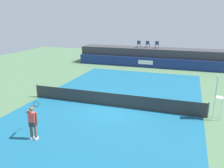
{
  "coord_description": "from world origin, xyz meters",
  "views": [
    {
      "loc": [
        4.82,
        -14.5,
        6.08
      ],
      "look_at": [
        -0.72,
        2.0,
        1.0
      ],
      "focal_mm": 37.34,
      "sensor_mm": 36.0,
      "label": 1
    }
  ],
  "objects": [
    {
      "name": "tennis_net",
      "position": [
        0.0,
        0.0,
        0.47
      ],
      "size": [
        12.4,
        0.02,
        0.95
      ],
      "primitive_type": "cube",
      "color": "#2D2D2D",
      "rests_on": "ground"
    },
    {
      "name": "court_inner",
      "position": [
        0.0,
        0.0,
        0.0
      ],
      "size": [
        12.0,
        22.0,
        0.0
      ],
      "primitive_type": "cube",
      "color": "#16597A",
      "rests_on": "ground"
    },
    {
      "name": "spectator_chair_far_left",
      "position": [
        -1.45,
        15.06,
        2.69
      ],
      "size": [
        0.46,
        0.46,
        0.89
      ],
      "color": "#2D3D56",
      "rests_on": "spectator_platform"
    },
    {
      "name": "net_post_near",
      "position": [
        -6.2,
        0.0,
        0.5
      ],
      "size": [
        0.1,
        0.1,
        1.0
      ],
      "primitive_type": "cylinder",
      "color": "#4C4C51",
      "rests_on": "ground"
    },
    {
      "name": "spectator_chair_left",
      "position": [
        -0.35,
        15.13,
        2.69
      ],
      "size": [
        0.45,
        0.45,
        0.89
      ],
      "color": "#2D3D56",
      "rests_on": "spectator_platform"
    },
    {
      "name": "net_post_far",
      "position": [
        6.2,
        0.0,
        0.5
      ],
      "size": [
        0.1,
        0.1,
        1.0
      ],
      "primitive_type": "cylinder",
      "color": "#4C4C51",
      "rests_on": "ground"
    },
    {
      "name": "sponsor_wall",
      "position": [
        -0.0,
        13.5,
        0.6
      ],
      "size": [
        18.0,
        0.22,
        1.2
      ],
      "color": "navy",
      "rests_on": "ground"
    },
    {
      "name": "tennis_player",
      "position": [
        -2.4,
        -5.58,
        0.96
      ],
      "size": [
        0.82,
        1.12,
        1.77
      ],
      "color": "white",
      "rests_on": "court_inner"
    },
    {
      "name": "spectator_platform",
      "position": [
        0.0,
        15.3,
        1.1
      ],
      "size": [
        18.0,
        2.8,
        2.2
      ],
      "primitive_type": "cube",
      "color": "#38383D",
      "rests_on": "ground"
    },
    {
      "name": "spectator_chair_center",
      "position": [
        0.82,
        15.18,
        2.69
      ],
      "size": [
        0.46,
        0.46,
        0.89
      ],
      "color": "#2D3D56",
      "rests_on": "spectator_platform"
    },
    {
      "name": "umpire_chair",
      "position": [
        6.61,
        0.0,
        1.59
      ],
      "size": [
        0.44,
        0.44,
        2.76
      ],
      "color": "white",
      "rests_on": "ground"
    },
    {
      "name": "ground_plane",
      "position": [
        0.0,
        3.0,
        0.0
      ],
      "size": [
        48.0,
        48.0,
        0.0
      ],
      "primitive_type": "plane",
      "color": "#4C704C"
    }
  ]
}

